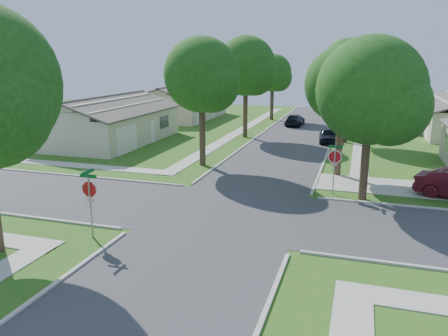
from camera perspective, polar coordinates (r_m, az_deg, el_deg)
name	(u,v)px	position (r m, az deg, el deg)	size (l,w,h in m)	color
ground	(229,213)	(21.83, 0.69, -5.83)	(100.00, 100.00, 0.00)	#245F19
road_ns	(229,212)	(21.83, 0.69, -5.82)	(7.00, 100.00, 0.02)	#333335
sidewalk_ne	(361,134)	(46.26, 17.47, 4.25)	(1.20, 40.00, 0.04)	#9E9B91
sidewalk_nw	(244,128)	(47.78, 2.66, 5.18)	(1.20, 40.00, 0.04)	#9E9B91
driveway	(390,187)	(27.84, 20.89, -2.29)	(8.80, 3.60, 0.05)	#9E9B91
stop_sign_sw	(90,192)	(19.11, -17.16, -3.01)	(1.05, 0.80, 2.98)	gray
stop_sign_ne	(335,159)	(24.98, 14.26, 1.16)	(1.05, 0.80, 2.98)	gray
tree_e_near	(343,88)	(28.74, 15.34, 10.04)	(4.97, 4.80, 8.28)	#38281C
tree_e_mid	(350,72)	(40.69, 16.15, 11.91)	(5.59, 5.40, 9.21)	#38281C
tree_e_far	(353,71)	(53.69, 16.55, 12.01)	(5.17, 5.00, 8.72)	#38281C
tree_w_near	(202,78)	(30.56, -2.83, 11.62)	(5.38, 5.20, 8.97)	#38281C
tree_w_mid	(246,69)	(42.01, 2.95, 12.81)	(5.80, 5.60, 9.56)	#38281C
tree_w_far	(273,75)	(54.72, 6.42, 12.02)	(4.76, 4.60, 8.04)	#38281C
tree_ne_corner	(372,96)	(23.94, 18.72, 8.94)	(5.80, 5.60, 8.66)	#38281C
house_nw_near	(109,125)	(41.40, -14.79, 5.43)	(8.42, 13.60, 4.23)	#BAB293
house_nw_far	(181,106)	(56.40, -5.59, 8.04)	(8.42, 13.60, 4.23)	#BAB293
car_curb_east	(328,135)	(40.87, 13.42, 4.18)	(1.54, 3.82, 1.30)	black
car_curb_west	(295,120)	(50.63, 9.24, 6.22)	(1.77, 4.34, 1.26)	black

